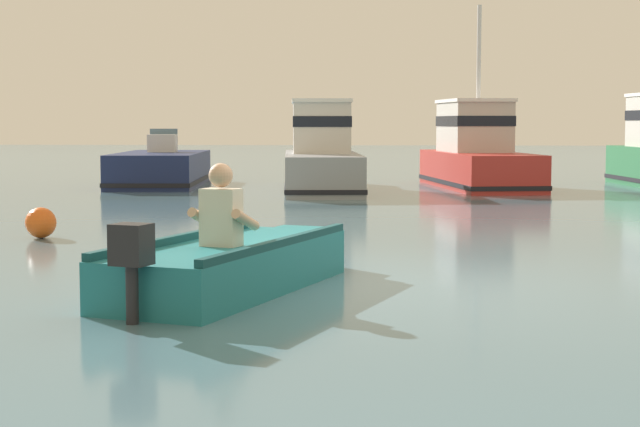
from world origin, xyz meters
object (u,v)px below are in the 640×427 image
at_px(moored_boat_red, 477,155).
at_px(moored_boat_grey, 321,157).
at_px(moored_boat_navy, 161,170).
at_px(mooring_buoy, 41,223).
at_px(rowboat_with_person, 232,264).

bearing_deg(moored_boat_red, moored_boat_grey, -162.45).
height_order(moored_boat_navy, mooring_buoy, moored_boat_navy).
relative_size(moored_boat_navy, moored_boat_grey, 0.83).
xyz_separation_m(rowboat_with_person, mooring_buoy, (-3.23, 4.14, -0.04)).
bearing_deg(mooring_buoy, rowboat_with_person, -52.00).
bearing_deg(mooring_buoy, moored_boat_red, 59.04).
relative_size(rowboat_with_person, mooring_buoy, 8.82).
distance_m(moored_boat_grey, moored_boat_red, 3.84).
xyz_separation_m(rowboat_with_person, moored_boat_grey, (-0.12, 14.28, 0.51)).
bearing_deg(moored_boat_navy, moored_boat_grey, -18.89).
distance_m(moored_boat_red, mooring_buoy, 13.19).
relative_size(moored_boat_red, mooring_buoy, 13.35).
distance_m(moored_boat_navy, moored_boat_grey, 4.31).
height_order(moored_boat_grey, mooring_buoy, moored_boat_grey).
relative_size(moored_boat_navy, moored_boat_red, 0.89).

